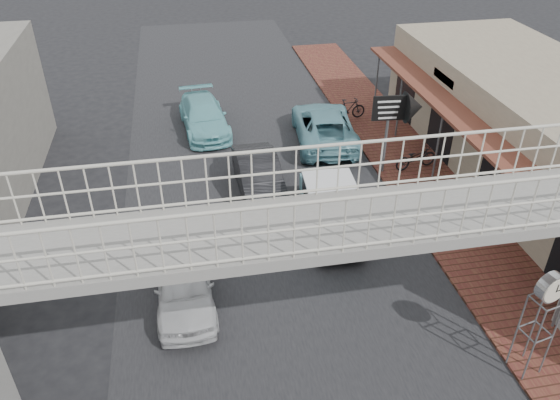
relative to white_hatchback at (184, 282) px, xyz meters
name	(u,v)px	position (x,y,z in m)	size (l,w,h in m)	color
ground	(286,288)	(2.97, -0.01, -0.70)	(120.00, 120.00, 0.00)	black
road_strip	(286,287)	(2.97, -0.01, -0.69)	(10.00, 60.00, 0.01)	black
sidewalk	(444,209)	(9.47, 2.99, -0.65)	(3.00, 40.00, 0.10)	brown
shophouse_row	(553,139)	(13.94, 3.99, 1.31)	(7.20, 18.00, 4.00)	gray
footbridge	(324,301)	(2.97, -4.01, 2.48)	(16.40, 2.40, 6.34)	gray
white_hatchback	(184,282)	(0.00, 0.00, 0.00)	(1.65, 4.11, 1.40)	silver
dark_sedan	(259,176)	(3.02, 5.47, 0.03)	(1.54, 4.42, 1.46)	black
angkot_curb	(324,126)	(6.56, 9.27, 0.06)	(2.52, 5.46, 1.52)	#67A6B3
angkot_far	(204,116)	(1.37, 11.42, 0.00)	(1.95, 4.80, 1.39)	#76C5CC
angkot_van	(332,207)	(4.99, 2.30, 0.48)	(1.96, 3.88, 1.85)	black
motorcycle_near	(416,157)	(9.57, 6.02, -0.11)	(0.64, 1.85, 0.97)	black
motorcycle_far	(349,109)	(8.27, 11.18, -0.09)	(0.48, 1.70, 1.02)	black
street_clock	(549,292)	(8.27, -4.16, 1.95)	(0.79, 0.70, 3.08)	#59595B
arrow_sign	(411,108)	(9.00, 5.92, 2.13)	(1.98, 1.27, 3.38)	#59595B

